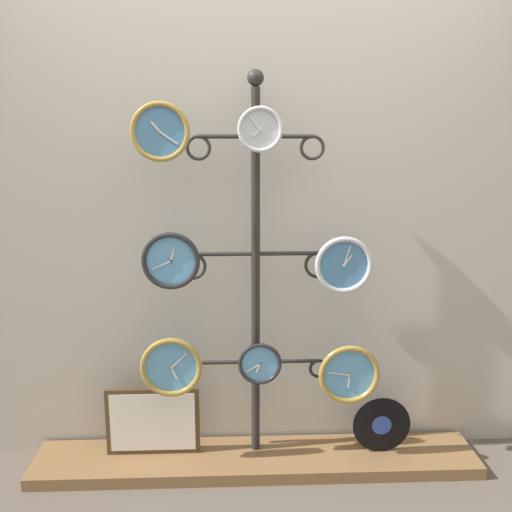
{
  "coord_description": "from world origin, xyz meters",
  "views": [
    {
      "loc": [
        -0.12,
        -2.35,
        1.67
      ],
      "look_at": [
        0.0,
        0.36,
        1.07
      ],
      "focal_mm": 42.0,
      "sensor_mm": 36.0,
      "label": 1
    }
  ],
  "objects": [
    {
      "name": "clock_middle_right",
      "position": [
        0.4,
        0.32,
        1.04
      ],
      "size": [
        0.27,
        0.04,
        0.27
      ],
      "color": "#4C84B2"
    },
    {
      "name": "low_shelf",
      "position": [
        0.0,
        0.35,
        0.03
      ],
      "size": [
        2.2,
        0.36,
        0.06
      ],
      "color": "brown",
      "rests_on": "ground_plane"
    },
    {
      "name": "clock_top_center",
      "position": [
        0.02,
        0.3,
        1.65
      ],
      "size": [
        0.2,
        0.04,
        0.2
      ],
      "color": "silver"
    },
    {
      "name": "ground_plane",
      "position": [
        0.0,
        0.0,
        0.0
      ],
      "size": [
        12.0,
        12.0,
        0.0
      ],
      "primitive_type": "plane",
      "color": "brown"
    },
    {
      "name": "picture_frame",
      "position": [
        -0.51,
        0.38,
        0.23
      ],
      "size": [
        0.46,
        0.02,
        0.34
      ],
      "color": "#4C381E",
      "rests_on": "low_shelf"
    },
    {
      "name": "clock_bottom_center",
      "position": [
        0.02,
        0.33,
        0.55
      ],
      "size": [
        0.21,
        0.04,
        0.21
      ],
      "color": "#60A8DB"
    },
    {
      "name": "clock_top_left",
      "position": [
        -0.42,
        0.3,
        1.64
      ],
      "size": [
        0.26,
        0.04,
        0.26
      ],
      "color": "#4C84B2"
    },
    {
      "name": "display_stand",
      "position": [
        0.0,
        0.41,
        0.63
      ],
      "size": [
        0.73,
        0.44,
        1.91
      ],
      "color": "#282623",
      "rests_on": "ground_plane"
    },
    {
      "name": "vinyl_record",
      "position": [
        0.63,
        0.35,
        0.2
      ],
      "size": [
        0.29,
        0.01,
        0.29
      ],
      "color": "black",
      "rests_on": "low_shelf"
    },
    {
      "name": "clock_middle_left",
      "position": [
        -0.39,
        0.3,
        1.07
      ],
      "size": [
        0.27,
        0.04,
        0.27
      ],
      "color": "#60A8DB"
    },
    {
      "name": "clock_bottom_left",
      "position": [
        -0.4,
        0.29,
        0.56
      ],
      "size": [
        0.29,
        0.04,
        0.29
      ],
      "color": "#60A8DB"
    },
    {
      "name": "clock_bottom_right",
      "position": [
        0.44,
        0.3,
        0.5
      ],
      "size": [
        0.3,
        0.04,
        0.3
      ],
      "color": "#60A8DB"
    },
    {
      "name": "shop_wall",
      "position": [
        0.0,
        0.57,
        1.4
      ],
      "size": [
        4.4,
        0.04,
        2.8
      ],
      "color": "#BCB2A3",
      "rests_on": "ground_plane"
    }
  ]
}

